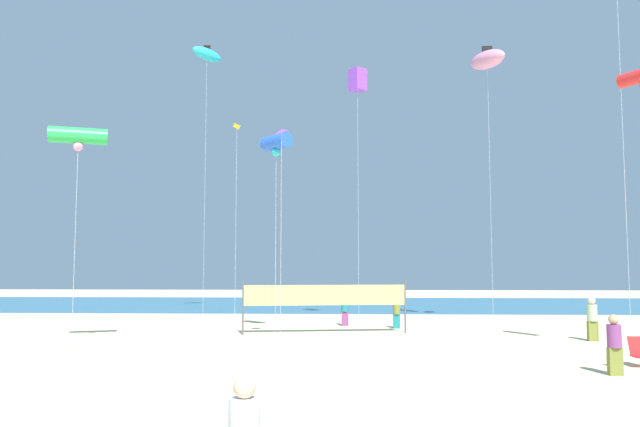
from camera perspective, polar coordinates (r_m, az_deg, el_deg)
The scene contains 16 objects.
ground_plane at distance 17.95m, azimuth 2.34°, elevation -14.62°, with size 120.00×120.00×0.00m, color beige.
ocean_band at distance 49.43m, azimuth 2.45°, elevation -8.35°, with size 120.00×20.00×0.01m, color teal.
beachgoer_sage_shirt at distance 27.78m, azimuth 23.78°, elevation -8.76°, with size 0.41×0.41×1.78m.
beachgoer_teal_shirt at distance 31.84m, azimuth 2.31°, elevation -8.78°, with size 0.36×0.36×1.59m.
beachgoer_olive_shirt at distance 30.76m, azimuth 7.06°, elevation -8.97°, with size 0.35×0.35×1.52m.
beachgoer_plum_shirt at distance 19.53m, azimuth 25.48°, elevation -10.69°, with size 0.39×0.39×1.69m.
folding_beach_chair at distance 21.55m, azimuth 27.36°, elevation -11.20°, with size 0.52×0.65×0.89m.
volleyball_net at distance 28.14m, azimuth 0.48°, elevation -7.72°, with size 7.35×1.20×2.40m.
beach_handbag at distance 21.41m, azimuth 25.40°, elevation -12.20°, with size 0.35×0.17×0.28m, color gold.
kite_green_tube at distance 24.78m, azimuth -21.36°, elevation 6.63°, with size 2.16×1.27×8.17m.
kite_yellow_diamond at distance 34.32m, azimuth -7.65°, elevation 6.99°, with size 0.46×0.45×10.81m.
kite_pink_inflatable at distance 34.01m, azimuth 15.15°, elevation 13.51°, with size 1.94×2.88×14.38m.
kite_violet_diamond at distance 24.29m, azimuth -3.61°, elevation 7.22°, with size 0.69×0.69×8.43m.
kite_violet_box at distance 34.12m, azimuth 3.48°, elevation 12.15°, with size 1.04×1.04×13.61m.
kite_cyan_inflatable at distance 40.60m, azimuth -10.37°, elevation 14.20°, with size 2.01×2.10×16.82m.
kite_blue_tube at distance 27.59m, azimuth -4.05°, elevation 6.49°, with size 1.52×1.51×8.84m.
Camera 1 is at (0.06, -17.69, 3.06)m, focal length 34.74 mm.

